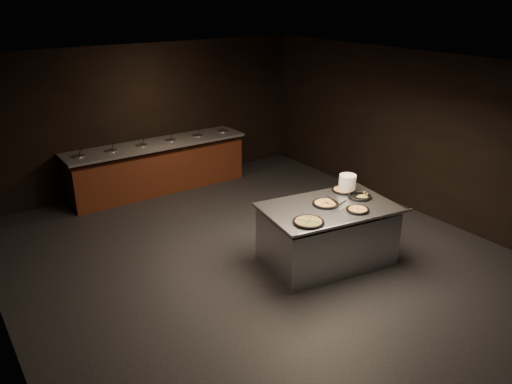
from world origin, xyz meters
TOP-DOWN VIEW (x-y plane):
  - room at (0.00, 0.00)m, footprint 7.02×8.02m
  - salad_bar at (0.00, 3.56)m, footprint 3.70×0.83m
  - serving_counter at (0.82, -0.61)m, footprint 2.08×1.52m
  - plate_stack at (1.47, -0.33)m, footprint 0.27×0.27m
  - pan_veggie_whole at (0.20, -0.88)m, footprint 0.43×0.43m
  - pan_cheese_whole at (0.82, -0.54)m, footprint 0.39×0.39m
  - pan_cheese_slices_a at (1.42, -0.30)m, footprint 0.38×0.38m
  - pan_cheese_slices_b at (1.05, -0.97)m, footprint 0.33×0.33m
  - pan_veggie_slices at (1.43, -0.64)m, footprint 0.36×0.36m
  - server_left at (0.84, -0.59)m, footprint 0.21×0.27m
  - server_right at (0.89, -0.83)m, footprint 0.32×0.15m

SIDE VIEW (x-z plane):
  - salad_bar at x=0.00m, z-range -0.15..1.03m
  - serving_counter at x=0.82m, z-range -0.02..0.90m
  - pan_veggie_slices at x=1.43m, z-range 0.92..0.96m
  - pan_cheese_slices_b at x=1.05m, z-range 0.92..0.96m
  - pan_cheese_slices_a at x=1.42m, z-range 0.92..0.96m
  - pan_cheese_whole at x=0.82m, z-range 0.92..0.96m
  - pan_veggie_whole at x=0.20m, z-range 0.92..0.96m
  - server_left at x=0.84m, z-range 0.91..1.06m
  - server_right at x=0.89m, z-range 0.92..1.07m
  - plate_stack at x=1.47m, z-range 0.92..1.18m
  - room at x=0.00m, z-range -0.01..2.91m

